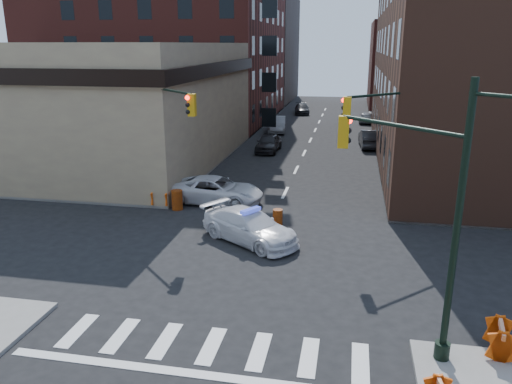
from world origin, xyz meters
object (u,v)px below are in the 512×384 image
at_px(parked_car_wfar, 277,124).
at_px(police_car, 250,226).
at_px(parked_car_enear, 370,139).
at_px(pedestrian_b, 91,186).
at_px(barrel_bank, 177,200).
at_px(pickup, 216,190).
at_px(barricade_se_a, 500,339).
at_px(barrel_road, 278,218).
at_px(parked_car_wnear, 269,143).
at_px(barricade_nw_a, 161,198).
at_px(pedestrian_a, 172,174).

bearing_deg(parked_car_wfar, police_car, -90.64).
xyz_separation_m(police_car, parked_car_enear, (6.06, 23.84, 0.05)).
xyz_separation_m(pedestrian_b, barrel_bank, (5.44, -0.40, -0.40)).
bearing_deg(pedestrian_b, police_car, -11.84).
bearing_deg(pickup, barricade_se_a, -131.85).
relative_size(parked_car_enear, barricade_se_a, 3.91).
bearing_deg(barrel_road, parked_car_wnear, 101.02).
distance_m(pedestrian_b, barrel_road, 11.54).
bearing_deg(barrel_bank, barricade_nw_a, 174.29).
xyz_separation_m(parked_car_enear, barrel_road, (-5.08, -21.57, -0.35)).
bearing_deg(parked_car_wfar, pickup, -96.47).
bearing_deg(police_car, pedestrian_b, 100.77).
bearing_deg(barricade_se_a, pedestrian_b, 67.84).
distance_m(pickup, barricade_nw_a, 3.18).
bearing_deg(police_car, barrel_bank, 85.09).
height_order(barrel_road, barricade_se_a, barricade_se_a).
relative_size(parked_car_enear, barrel_road, 5.41).
xyz_separation_m(barrel_bank, barricade_se_a, (14.00, -11.30, 0.06)).
distance_m(parked_car_wfar, pedestrian_b, 26.95).
relative_size(police_car, barricade_se_a, 4.16).
distance_m(barrel_road, barrel_bank, 6.14).
height_order(parked_car_wnear, barricade_nw_a, parked_car_wnear).
bearing_deg(barrel_road, parked_car_wfar, 98.70).
bearing_deg(pedestrian_b, barricade_nw_a, 6.61).
distance_m(parked_car_wnear, parked_car_wfar, 9.97).
bearing_deg(parked_car_enear, parked_car_wnear, 17.76).
bearing_deg(pickup, police_car, -145.34).
relative_size(pickup, parked_car_wnear, 1.24).
distance_m(parked_car_wnear, barrel_road, 18.39).
bearing_deg(parked_car_enear, barrel_bank, 56.64).
bearing_deg(parked_car_wfar, parked_car_enear, -41.32).
height_order(police_car, barricade_se_a, police_car).
height_order(police_car, barrel_bank, police_car).
relative_size(parked_car_enear, pedestrian_b, 3.01).
distance_m(parked_car_wfar, pedestrian_a, 23.39).
height_order(police_car, pickup, pickup).
distance_m(barrel_bank, barricade_nw_a, 1.01).
distance_m(pedestrian_a, barrel_bank, 3.58).
distance_m(police_car, barrel_bank, 6.27).
height_order(parked_car_wfar, barricade_se_a, parked_car_wfar).
bearing_deg(barricade_nw_a, pedestrian_b, 176.66).
relative_size(parked_car_wfar, barrel_road, 5.49).
bearing_deg(parked_car_wnear, police_car, -81.15).
bearing_deg(parked_car_enear, police_car, 71.22).
xyz_separation_m(barrel_road, barricade_se_a, (8.08, -9.71, 0.17)).
distance_m(police_car, pedestrian_b, 11.22).
distance_m(parked_car_wnear, pedestrian_b, 17.87).
relative_size(pedestrian_b, barrel_road, 1.80).
xyz_separation_m(pickup, barrel_road, (4.11, -3.17, -0.32)).
xyz_separation_m(pickup, barricade_se_a, (12.19, -12.87, -0.15)).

